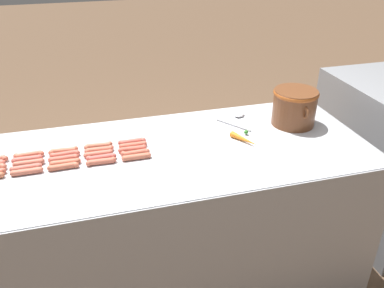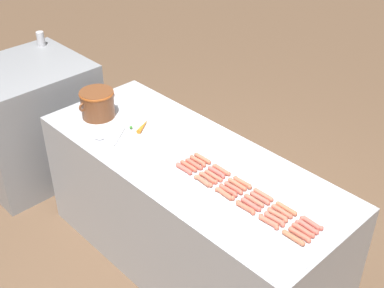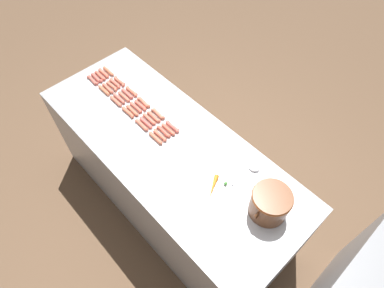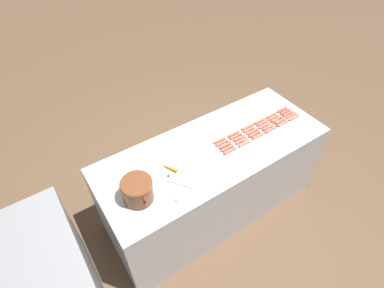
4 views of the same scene
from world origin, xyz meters
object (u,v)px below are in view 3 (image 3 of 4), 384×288
hot_dog_0 (108,71)px  hot_dog_29 (156,138)px  hot_dog_1 (119,81)px  hot_dog_11 (168,129)px  hot_dog_4 (158,114)px  hot_dog_14 (124,97)px  hot_dog_15 (136,107)px  hot_dog_17 (164,132)px  hot_dog_22 (146,122)px  hot_dog_25 (104,90)px  hot_dog_8 (127,94)px  hot_dog_27 (128,112)px  hot_dog_7 (115,83)px  hot_dog_24 (92,80)px  hot_dog_9 (140,105)px  hot_dog_28 (142,125)px  hot_dog_20 (119,99)px  hot_dog_2 (132,92)px  hot_dog_3 (144,102)px  hot_dog_6 (104,73)px  serving_spoon (248,169)px  hot_dog_21 (132,111)px  bean_pot (270,203)px  hot_dog_12 (100,76)px  carrot (214,186)px  hot_dog_13 (112,86)px  hot_dog_23 (160,135)px  hot_dog_26 (116,101)px  hot_dog_5 (172,127)px  hot_dog_19 (108,88)px  hot_dog_18 (97,78)px  hot_dog_10 (154,117)px

hot_dog_0 → hot_dog_29: size_ratio=1.00×
hot_dog_1 → hot_dog_11: same height
hot_dog_4 → hot_dog_14: size_ratio=1.00×
hot_dog_15 → hot_dog_17: 0.32m
hot_dog_11 → hot_dog_22: bearing=-64.9°
hot_dog_25 → hot_dog_8: bearing=126.1°
hot_dog_22 → hot_dog_27: same height
hot_dog_11 → hot_dog_7: bearing=-89.8°
hot_dog_8 → hot_dog_27: same height
hot_dog_24 → hot_dog_4: bearing=103.7°
hot_dog_9 → hot_dog_28: (0.11, 0.16, 0.00)m
hot_dog_8 → hot_dog_20: same height
hot_dog_2 → hot_dog_25: size_ratio=1.00×
hot_dog_17 → hot_dog_25: size_ratio=1.00×
hot_dog_14 → hot_dog_20: size_ratio=1.00×
hot_dog_3 → hot_dog_6: 0.49m
hot_dog_1 → hot_dog_25: size_ratio=1.00×
hot_dog_17 → hot_dog_29: size_ratio=1.00×
hot_dog_20 → serving_spoon: size_ratio=0.58×
hot_dog_7 → hot_dog_21: same height
bean_pot → hot_dog_12: bearing=-87.5°
carrot → hot_dog_13: bearing=-92.4°
hot_dog_23 → hot_dog_29: same height
hot_dog_4 → hot_dog_0: bearing=-89.9°
hot_dog_23 → hot_dog_26: 0.49m
hot_dog_5 → hot_dog_25: bearing=-76.8°
hot_dog_3 → hot_dog_19: size_ratio=1.00×
hot_dog_3 → serving_spoon: bearing=98.0°
hot_dog_13 → hot_dog_26: bearing=64.9°
hot_dog_26 → hot_dog_14: bearing=177.8°
serving_spoon → bean_pot: bearing=63.9°
hot_dog_23 → hot_dog_7: bearing=-96.3°
hot_dog_20 → hot_dog_25: bearing=-77.2°
hot_dog_8 → hot_dog_19: 0.17m
hot_dog_27 → hot_dog_29: size_ratio=1.00×
hot_dog_19 → hot_dog_1: bearing=-178.6°
hot_dog_13 → bean_pot: 1.54m
hot_dog_27 → hot_dog_17: bearing=103.3°
hot_dog_18 → hot_dog_2: bearing=109.3°
hot_dog_24 → hot_dog_27: (-0.00, 0.48, 0.00)m
hot_dog_0 → hot_dog_18: same height
hot_dog_0 → hot_dog_9: (0.04, 0.49, 0.00)m
hot_dog_4 → hot_dog_10: 0.04m
hot_dog_6 → hot_dog_15: bearing=85.6°
hot_dog_0 → hot_dog_8: 0.32m
hot_dog_29 → bean_pot: 0.91m
hot_dog_7 → hot_dog_20: same height
hot_dog_8 → hot_dog_2: bearing=173.4°
hot_dog_2 → hot_dog_8: 0.04m
serving_spoon → hot_dog_13: bearing=-80.7°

